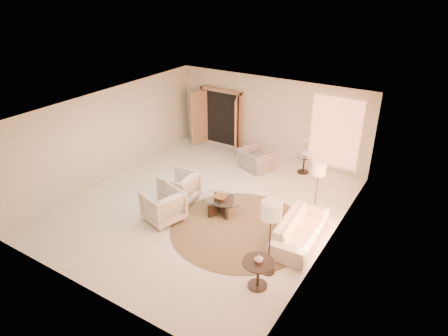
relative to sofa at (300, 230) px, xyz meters
The scene contains 18 objects.
room 3.10m from the sofa, behind, with size 7.04×8.04×2.83m.
windows_right 1.19m from the sofa, 22.57° to the left, with size 0.10×6.40×2.40m, color #FF9766, non-canonical shape.
window_back_corner 4.25m from the sofa, 98.37° to the left, with size 1.70×0.10×2.40m, color #FF9766, non-canonical shape.
curtains_right 1.58m from the sofa, 66.11° to the left, with size 0.06×5.20×2.60m, color #BEB584, non-canonical shape.
french_doors 6.26m from the sofa, 140.57° to the left, with size 1.95×0.66×2.16m.
area_rug 1.55m from the sofa, 167.48° to the right, with size 3.57×3.57×0.01m, color #41311D.
sofa is the anchor object (origin of this frame).
armchair_left 3.66m from the sofa, behind, with size 0.91×0.85×0.94m, color beige.
armchair_right 3.54m from the sofa, 163.00° to the right, with size 0.90×0.85×0.93m, color beige.
accent_chair 4.03m from the sofa, 133.56° to the left, with size 1.04×0.68×0.91m, color gray.
coffee_table 2.32m from the sofa, behind, with size 1.47×1.47×0.43m.
end_table 1.95m from the sofa, 94.06° to the right, with size 0.67×0.67×0.63m.
side_table 3.77m from the sofa, 110.53° to the left, with size 0.51×0.51×0.59m.
floor_lamp_near 1.65m from the sofa, 95.51° to the left, with size 0.37×0.37×1.52m.
floor_lamp_far 1.87m from the sofa, 95.90° to the right, with size 0.43×0.43×1.76m.
bowl 2.32m from the sofa, behind, with size 0.34×0.34×0.08m, color brown.
end_vase 1.99m from the sofa, 94.06° to the right, with size 0.17×0.17×0.18m, color white.
side_vase 3.79m from the sofa, 110.53° to the left, with size 0.23×0.23×0.24m, color white.
Camera 1 is at (5.55, -7.86, 5.88)m, focal length 32.00 mm.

